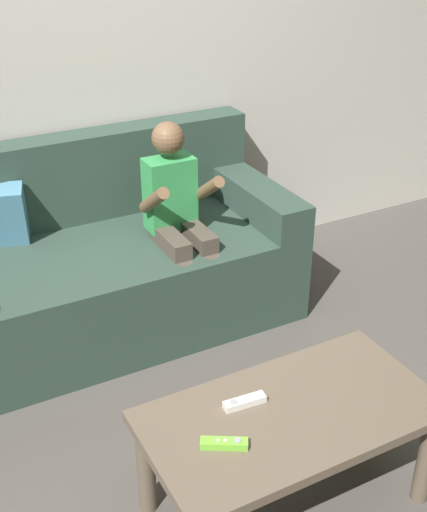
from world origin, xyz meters
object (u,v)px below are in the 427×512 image
(coffee_table, at_px, (290,427))
(game_remote_white_near_edge, at_px, (245,402))
(couch, at_px, (105,264))
(game_remote_lime_center, at_px, (224,444))
(person_seated_on_couch, at_px, (179,216))

(coffee_table, distance_m, game_remote_white_near_edge, 0.17)
(coffee_table, bearing_deg, couch, 95.79)
(game_remote_white_near_edge, height_order, game_remote_lime_center, same)
(couch, bearing_deg, game_remote_lime_center, -95.09)
(coffee_table, bearing_deg, game_remote_lime_center, -172.10)
(coffee_table, relative_size, game_remote_white_near_edge, 6.61)
(game_remote_lime_center, bearing_deg, coffee_table, 7.90)
(couch, height_order, coffee_table, couch)
(couch, relative_size, person_seated_on_couch, 1.75)
(person_seated_on_couch, relative_size, game_remote_white_near_edge, 6.80)
(couch, distance_m, game_remote_white_near_edge, 1.26)
(couch, xyz_separation_m, coffee_table, (0.14, -1.34, 0.04))
(game_remote_white_near_edge, bearing_deg, game_remote_lime_center, -138.01)
(coffee_table, bearing_deg, person_seated_on_couch, 81.96)
(coffee_table, height_order, game_remote_white_near_edge, game_remote_white_near_edge)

